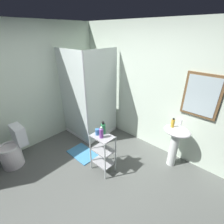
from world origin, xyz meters
TOP-DOWN VIEW (x-y plane):
  - ground_plane at (0.00, 0.00)m, footprint 4.20×4.20m
  - wall_back at (0.01, 1.85)m, footprint 4.20×0.14m
  - wall_left at (-1.85, 0.00)m, footprint 0.10×4.20m
  - shower_stall at (-1.23, 1.19)m, footprint 0.92×0.92m
  - pedestal_sink at (0.72, 1.52)m, footprint 0.46×0.37m
  - sink_faucet at (0.72, 1.64)m, footprint 0.03×0.03m
  - toilet at (-1.48, -0.47)m, footprint 0.37×0.49m
  - storage_cart at (-0.13, 0.54)m, footprint 0.38×0.28m
  - hand_soap_bottle at (0.63, 1.49)m, footprint 0.06×0.06m
  - body_wash_bottle_green at (-0.18, 0.61)m, footprint 0.08×0.08m
  - conditioner_bottle_purple at (-0.12, 0.51)m, footprint 0.07×0.07m
  - rinse_cup at (-0.23, 0.52)m, footprint 0.07×0.07m
  - bath_mat at (-0.76, 0.55)m, footprint 0.60×0.40m

SIDE VIEW (x-z plane):
  - ground_plane at x=0.00m, z-range -0.02..0.00m
  - bath_mat at x=-0.76m, z-range 0.00..0.02m
  - toilet at x=-1.48m, z-range -0.07..0.69m
  - storage_cart at x=-0.13m, z-range 0.07..0.81m
  - shower_stall at x=-1.23m, z-range -0.54..1.46m
  - pedestal_sink at x=0.72m, z-range 0.17..0.98m
  - rinse_cup at x=-0.23m, z-range 0.74..0.85m
  - conditioner_bottle_purple at x=-0.12m, z-range 0.73..0.92m
  - body_wash_bottle_green at x=-0.18m, z-range 0.73..0.95m
  - sink_faucet at x=0.72m, z-range 0.81..0.91m
  - hand_soap_bottle at x=0.63m, z-range 0.80..0.97m
  - wall_left at x=-1.85m, z-range 0.00..2.50m
  - wall_back at x=0.01m, z-range 0.00..2.50m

